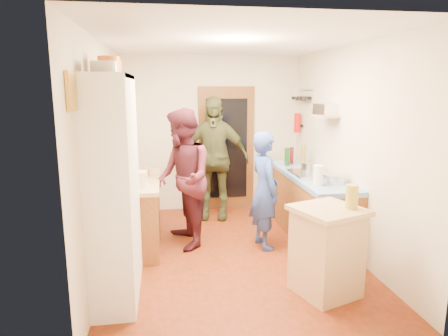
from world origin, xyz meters
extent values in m
cube|color=maroon|center=(0.00, 0.00, -0.01)|extent=(3.00, 4.00, 0.02)
cube|color=silver|center=(0.00, 0.00, 2.61)|extent=(3.00, 4.00, 0.02)
cube|color=beige|center=(0.00, 2.01, 1.30)|extent=(3.00, 0.02, 2.60)
cube|color=beige|center=(0.00, -2.01, 1.30)|extent=(3.00, 0.02, 2.60)
cube|color=beige|center=(-1.51, 0.00, 1.30)|extent=(0.02, 4.00, 2.60)
cube|color=beige|center=(1.51, 0.00, 1.30)|extent=(0.02, 4.00, 2.60)
cube|color=brown|center=(0.25, 1.97, 1.05)|extent=(0.95, 0.06, 2.10)
cube|color=black|center=(0.25, 1.94, 1.05)|extent=(0.70, 0.02, 1.70)
cube|color=white|center=(-1.30, -0.80, 1.10)|extent=(0.40, 1.20, 2.20)
cube|color=white|center=(-1.30, -0.80, 2.18)|extent=(0.40, 1.14, 0.04)
cylinder|color=white|center=(-1.30, -1.04, 2.25)|extent=(0.24, 0.24, 0.10)
cylinder|color=orange|center=(-1.30, -0.72, 2.28)|extent=(0.21, 0.21, 0.17)
cylinder|color=orange|center=(-1.30, -0.39, 2.28)|extent=(0.18, 0.18, 0.16)
cube|color=brown|center=(-1.20, 0.45, 0.42)|extent=(0.60, 1.40, 0.85)
cube|color=tan|center=(-1.20, 0.45, 0.88)|extent=(0.64, 1.44, 0.05)
cube|color=white|center=(-1.15, 0.06, 0.99)|extent=(0.27, 0.20, 0.19)
cylinder|color=white|center=(-1.25, 0.38, 0.98)|extent=(0.19, 0.19, 0.17)
cylinder|color=orange|center=(-1.12, 0.63, 0.95)|extent=(0.27, 0.27, 0.10)
cube|color=tan|center=(-1.18, 1.07, 0.91)|extent=(0.33, 0.27, 0.02)
cube|color=brown|center=(1.20, 0.50, 0.42)|extent=(0.60, 2.20, 0.84)
cube|color=#064BB0|center=(1.20, 0.50, 0.87)|extent=(0.62, 2.22, 0.06)
cube|color=silver|center=(1.20, 0.37, 0.92)|extent=(0.55, 0.58, 0.04)
cylinder|color=silver|center=(1.15, 0.40, 1.00)|extent=(0.20, 0.20, 0.13)
cylinder|color=#143F14|center=(1.05, 1.08, 1.04)|extent=(0.08, 0.08, 0.28)
cylinder|color=#591419|center=(1.18, 1.25, 1.03)|extent=(0.08, 0.08, 0.26)
cylinder|color=olive|center=(1.31, 1.08, 1.06)|extent=(0.09, 0.09, 0.32)
cylinder|color=white|center=(1.05, -0.19, 1.02)|extent=(0.13, 0.13, 0.25)
cylinder|color=silver|center=(1.30, -0.10, 0.95)|extent=(0.33, 0.33, 0.11)
cube|color=tan|center=(0.79, -1.14, 0.43)|extent=(0.71, 0.71, 0.86)
cube|color=tan|center=(0.79, -1.14, 0.89)|extent=(0.80, 0.80, 0.05)
cube|color=white|center=(0.73, -1.11, 0.90)|extent=(0.43, 0.38, 0.02)
cylinder|color=#AD9E2D|center=(1.00, -1.19, 1.03)|extent=(0.15, 0.15, 0.24)
cylinder|color=silver|center=(1.46, 1.52, 2.05)|extent=(0.02, 0.65, 0.02)
cylinder|color=black|center=(1.40, 1.35, 1.92)|extent=(0.18, 0.18, 0.05)
cylinder|color=black|center=(1.40, 1.55, 1.90)|extent=(0.16, 0.16, 0.05)
cylinder|color=black|center=(1.40, 1.75, 1.91)|extent=(0.17, 0.17, 0.05)
cube|color=tan|center=(1.37, 0.45, 1.70)|extent=(0.26, 0.42, 0.03)
cube|color=silver|center=(1.37, 0.45, 1.79)|extent=(0.27, 0.33, 0.15)
cube|color=black|center=(1.47, 1.70, 1.45)|extent=(0.06, 0.10, 0.04)
cylinder|color=red|center=(1.41, 1.70, 1.50)|extent=(0.11, 0.11, 0.32)
cube|color=gold|center=(-1.48, -1.55, 2.05)|extent=(0.03, 0.25, 0.30)
imported|color=#2C4498|center=(0.50, 0.14, 0.77)|extent=(0.46, 0.61, 1.53)
imported|color=#441722|center=(-0.56, 0.38, 0.91)|extent=(0.84, 1.00, 1.83)
imported|color=#3D4123|center=(-0.03, 1.46, 0.97)|extent=(1.22, 0.73, 1.95)
camera|label=1|loc=(-0.80, -4.73, 2.07)|focal=32.00mm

